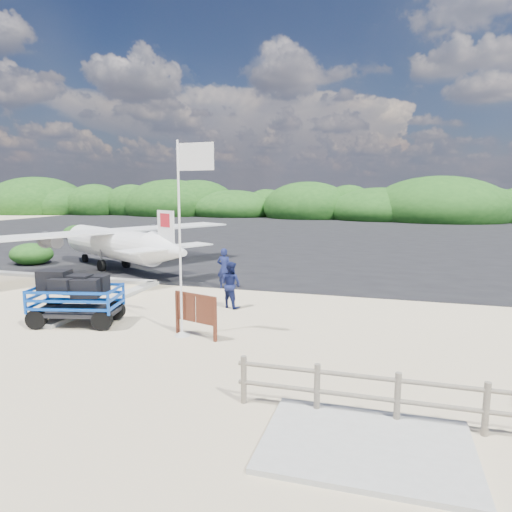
{
  "coord_description": "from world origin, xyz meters",
  "views": [
    {
      "loc": [
        5.69,
        -13.4,
        4.37
      ],
      "look_at": [
        0.91,
        3.13,
        1.8
      ],
      "focal_mm": 32.0,
      "sensor_mm": 36.0,
      "label": 1
    }
  ],
  "objects_px": {
    "signboard": "(196,337)",
    "crew_b": "(231,285)",
    "flagpole": "(182,336)",
    "baggage_cart": "(78,324)",
    "aircraft_large": "(469,252)",
    "crew_a": "(224,268)"
  },
  "relations": [
    {
      "from": "crew_b",
      "to": "signboard",
      "type": "bearing_deg",
      "value": 114.79
    },
    {
      "from": "flagpole",
      "to": "signboard",
      "type": "xyz_separation_m",
      "value": [
        0.46,
        -0.02,
        0.0
      ]
    },
    {
      "from": "signboard",
      "to": "flagpole",
      "type": "bearing_deg",
      "value": -165.77
    },
    {
      "from": "baggage_cart",
      "to": "crew_a",
      "type": "height_order",
      "value": "crew_a"
    },
    {
      "from": "flagpole",
      "to": "crew_b",
      "type": "height_order",
      "value": "flagpole"
    },
    {
      "from": "baggage_cart",
      "to": "crew_a",
      "type": "distance_m",
      "value": 6.95
    },
    {
      "from": "signboard",
      "to": "crew_a",
      "type": "height_order",
      "value": "crew_a"
    },
    {
      "from": "aircraft_large",
      "to": "crew_a",
      "type": "bearing_deg",
      "value": 80.12
    },
    {
      "from": "crew_b",
      "to": "baggage_cart",
      "type": "bearing_deg",
      "value": 62.16
    },
    {
      "from": "flagpole",
      "to": "signboard",
      "type": "relative_size",
      "value": 3.49
    },
    {
      "from": "signboard",
      "to": "aircraft_large",
      "type": "xyz_separation_m",
      "value": [
        10.76,
        21.91,
        0.0
      ]
    },
    {
      "from": "crew_b",
      "to": "aircraft_large",
      "type": "bearing_deg",
      "value": -98.01
    },
    {
      "from": "flagpole",
      "to": "signboard",
      "type": "height_order",
      "value": "flagpole"
    },
    {
      "from": "crew_a",
      "to": "aircraft_large",
      "type": "bearing_deg",
      "value": -126.72
    },
    {
      "from": "flagpole",
      "to": "aircraft_large",
      "type": "bearing_deg",
      "value": 62.85
    },
    {
      "from": "crew_a",
      "to": "baggage_cart",
      "type": "bearing_deg",
      "value": 68.12
    },
    {
      "from": "signboard",
      "to": "crew_b",
      "type": "xyz_separation_m",
      "value": [
        -0.13,
        3.51,
        0.86
      ]
    },
    {
      "from": "signboard",
      "to": "baggage_cart",
      "type": "bearing_deg",
      "value": -164.81
    },
    {
      "from": "aircraft_large",
      "to": "signboard",
      "type": "bearing_deg",
      "value": 92.33
    },
    {
      "from": "signboard",
      "to": "crew_a",
      "type": "relative_size",
      "value": 0.91
    },
    {
      "from": "baggage_cart",
      "to": "crew_a",
      "type": "relative_size",
      "value": 1.64
    },
    {
      "from": "baggage_cart",
      "to": "signboard",
      "type": "height_order",
      "value": "baggage_cart"
    }
  ]
}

